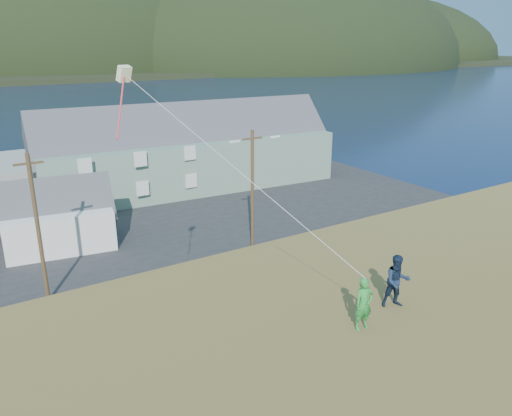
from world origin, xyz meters
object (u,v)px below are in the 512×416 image
at_px(shed_white, 58,216).
at_px(kite_flyer_green, 364,304).
at_px(lodge, 189,149).
at_px(kite_flyer_navy, 397,281).

bearing_deg(shed_white, kite_flyer_green, -75.71).
distance_m(lodge, kite_flyer_navy, 40.14).
height_order(lodge, kite_flyer_navy, lodge).
bearing_deg(shed_white, kite_flyer_navy, -72.12).
bearing_deg(shed_white, lodge, 40.08).
height_order(lodge, kite_flyer_green, lodge).
xyz_separation_m(shed_white, kite_flyer_navy, (4.84, -28.86, 5.56)).
relative_size(lodge, kite_flyer_green, 19.89).
distance_m(shed_white, kite_flyer_green, 29.92).
relative_size(shed_white, kite_flyer_green, 5.52).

